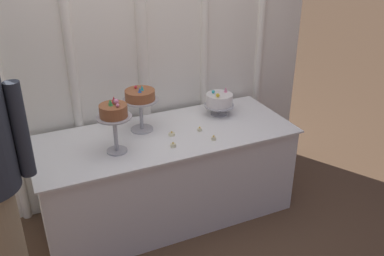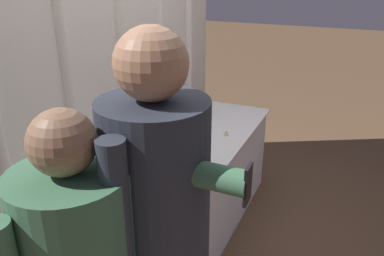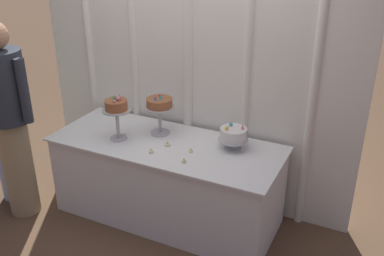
# 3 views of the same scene
# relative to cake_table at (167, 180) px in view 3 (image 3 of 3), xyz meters

# --- Properties ---
(ground_plane) EXTENTS (24.00, 24.00, 0.00)m
(ground_plane) POSITION_rel_cake_table_xyz_m (0.00, -0.10, -0.38)
(ground_plane) COLOR brown
(draped_curtain) EXTENTS (3.08, 0.16, 2.90)m
(draped_curtain) POSITION_rel_cake_table_xyz_m (-0.01, 0.46, 1.14)
(draped_curtain) COLOR white
(draped_curtain) RESTS_ON ground_plane
(cake_table) EXTENTS (2.01, 0.81, 0.75)m
(cake_table) POSITION_rel_cake_table_xyz_m (0.00, 0.00, 0.00)
(cake_table) COLOR white
(cake_table) RESTS_ON ground_plane
(cake_display_leftmost) EXTENTS (0.25, 0.25, 0.41)m
(cake_display_leftmost) POSITION_rel_cake_table_xyz_m (-0.41, -0.11, 0.66)
(cake_display_leftmost) COLOR #B2B2B7
(cake_display_leftmost) RESTS_ON cake_table
(cake_display_center) EXTENTS (0.27, 0.27, 0.37)m
(cake_display_center) POSITION_rel_cake_table_xyz_m (-0.14, 0.15, 0.64)
(cake_display_center) COLOR #B2B2B7
(cake_display_center) RESTS_ON cake_table
(cake_display_rightmost) EXTENTS (0.25, 0.25, 0.23)m
(cake_display_rightmost) POSITION_rel_cake_table_xyz_m (0.55, 0.16, 0.50)
(cake_display_rightmost) COLOR #B2B2B7
(cake_display_rightmost) RESTS_ON cake_table
(tealight_far_left) EXTENTS (0.04, 0.04, 0.04)m
(tealight_far_left) POSITION_rel_cake_table_xyz_m (-0.02, -0.21, 0.39)
(tealight_far_left) COLOR beige
(tealight_far_left) RESTS_ON cake_table
(tealight_near_left) EXTENTS (0.05, 0.05, 0.03)m
(tealight_near_left) POSITION_rel_cake_table_xyz_m (0.04, -0.04, 0.38)
(tealight_near_left) COLOR beige
(tealight_near_left) RESTS_ON cake_table
(tealight_near_right) EXTENTS (0.04, 0.04, 0.04)m
(tealight_near_right) POSITION_rel_cake_table_xyz_m (0.27, -0.06, 0.39)
(tealight_near_right) COLOR beige
(tealight_near_right) RESTS_ON cake_table
(tealight_far_right) EXTENTS (0.04, 0.04, 0.04)m
(tealight_far_right) POSITION_rel_cake_table_xyz_m (0.29, -0.24, 0.39)
(tealight_far_right) COLOR beige
(tealight_far_right) RESTS_ON cake_table
(guest_girl_blue_dress) EXTENTS (0.52, 0.70, 1.58)m
(guest_girl_blue_dress) POSITION_rel_cake_table_xyz_m (-1.50, -0.38, 0.48)
(guest_girl_blue_dress) COLOR #93ADD6
(guest_girl_blue_dress) RESTS_ON ground_plane
(guest_man_pink_jacket) EXTENTS (0.54, 0.37, 1.77)m
(guest_man_pink_jacket) POSITION_rel_cake_table_xyz_m (-1.24, -0.52, 0.59)
(guest_man_pink_jacket) COLOR #9E8966
(guest_man_pink_jacket) RESTS_ON ground_plane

